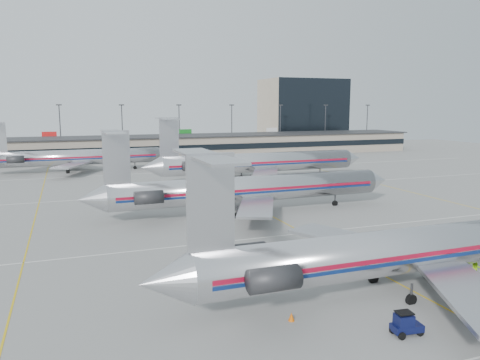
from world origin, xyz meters
name	(u,v)px	position (x,y,z in m)	size (l,w,h in m)	color
ground	(353,259)	(0.00, 0.00, 0.00)	(260.00, 260.00, 0.00)	gray
apron_markings	(304,233)	(0.00, 10.00, 0.01)	(160.00, 0.15, 0.02)	silver
terminal	(160,146)	(0.00, 97.97, 3.16)	(162.00, 17.00, 6.25)	gray
light_mast_row	(151,126)	(0.00, 112.00, 8.58)	(163.60, 0.40, 15.28)	#38383D
distant_building	(302,112)	(62.00, 128.00, 12.50)	(30.00, 20.00, 25.00)	tan
jet_foreground	(413,249)	(0.08, -8.12, 3.43)	(45.16, 26.59, 11.82)	silver
jet_second_row	(244,189)	(-2.84, 22.12, 3.45)	(45.39, 26.72, 11.88)	silver
jet_third_row	(256,162)	(9.51, 48.09, 3.72)	(46.82, 28.80, 12.80)	silver
jet_back_row	(76,157)	(-23.66, 74.33, 3.33)	(41.88, 25.76, 11.45)	silver
tug_left	(405,324)	(-5.56, -14.23, 0.74)	(2.10, 1.22, 1.62)	#090E36
belt_loader	(443,272)	(4.32, -7.10, 0.54)	(3.91, 1.98, 2.00)	#A2A2A2
ramp_worker_near	(444,273)	(3.40, -8.20, 0.96)	(0.70, 0.46, 1.92)	#D7E815
ramp_worker_far	(476,268)	(7.14, -7.97, 0.86)	(0.83, 0.65, 1.72)	#95DB14
cone_left	(291,317)	(-11.57, -9.81, 0.30)	(0.44, 0.44, 0.60)	#DB5A07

